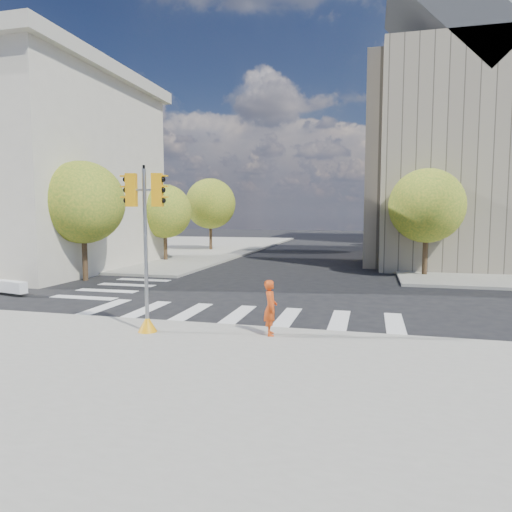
{
  "coord_description": "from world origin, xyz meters",
  "views": [
    {
      "loc": [
        4.46,
        -17.5,
        3.64
      ],
      "look_at": [
        0.46,
        -1.63,
        2.1
      ],
      "focal_mm": 32.0,
      "sensor_mm": 36.0,
      "label": 1
    }
  ],
  "objects_px": {
    "lamp_near": "(428,199)",
    "traffic_signal": "(146,262)",
    "lamp_far": "(410,203)",
    "photographer": "(270,308)"
  },
  "relations": [
    {
      "from": "lamp_near",
      "to": "photographer",
      "type": "bearing_deg",
      "value": -108.31
    },
    {
      "from": "traffic_signal",
      "to": "photographer",
      "type": "xyz_separation_m",
      "value": [
        3.6,
        0.53,
        -1.28
      ]
    },
    {
      "from": "lamp_far",
      "to": "traffic_signal",
      "type": "bearing_deg",
      "value": -106.44
    },
    {
      "from": "lamp_far",
      "to": "photographer",
      "type": "height_order",
      "value": "lamp_far"
    },
    {
      "from": "lamp_near",
      "to": "traffic_signal",
      "type": "distance_m",
      "value": 21.97
    },
    {
      "from": "lamp_near",
      "to": "photographer",
      "type": "relative_size",
      "value": 5.07
    },
    {
      "from": "traffic_signal",
      "to": "photographer",
      "type": "distance_m",
      "value": 3.86
    },
    {
      "from": "lamp_near",
      "to": "lamp_far",
      "type": "xyz_separation_m",
      "value": [
        0.0,
        14.0,
        0.0
      ]
    },
    {
      "from": "lamp_near",
      "to": "traffic_signal",
      "type": "height_order",
      "value": "lamp_near"
    },
    {
      "from": "lamp_near",
      "to": "lamp_far",
      "type": "distance_m",
      "value": 14.0
    }
  ]
}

